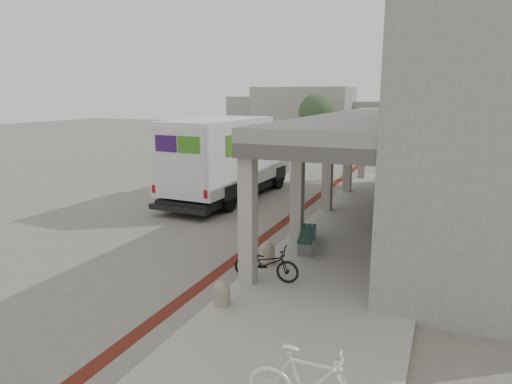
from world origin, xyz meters
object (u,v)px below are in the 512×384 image
at_px(fedex_truck, 229,156).
at_px(bench, 307,237).
at_px(utility_cabinet, 395,214).
at_px(bicycle_black, 266,263).

height_order(fedex_truck, bench, fedex_truck).
relative_size(fedex_truck, bench, 4.29).
distance_m(utility_cabinet, bicycle_black, 6.56).
relative_size(fedex_truck, utility_cabinet, 8.86).
bearing_deg(utility_cabinet, bicycle_black, -105.97).
bearing_deg(utility_cabinet, fedex_truck, 168.30).
xyz_separation_m(utility_cabinet, bicycle_black, (-2.50, -6.07, -0.05)).
xyz_separation_m(fedex_truck, bicycle_black, (5.27, -8.61, -1.42)).
bearing_deg(bench, utility_cabinet, 42.69).
relative_size(bench, utility_cabinet, 2.07).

